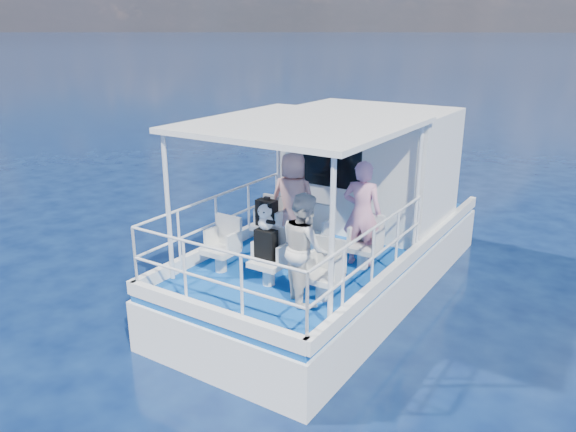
% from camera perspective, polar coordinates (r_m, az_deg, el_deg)
% --- Properties ---
extents(ground, '(2000.00, 2000.00, 0.00)m').
position_cam_1_polar(ground, '(9.57, 1.88, -9.45)').
color(ground, '#071438').
rests_on(ground, ground).
extents(hull, '(3.00, 7.00, 1.60)m').
position_cam_1_polar(hull, '(10.35, 4.75, -7.25)').
color(hull, white).
rests_on(hull, ground).
extents(deck, '(2.90, 6.90, 0.10)m').
position_cam_1_polar(deck, '(10.02, 4.88, -2.86)').
color(deck, '#0B449B').
rests_on(deck, hull).
extents(cabin, '(2.85, 2.00, 2.20)m').
position_cam_1_polar(cabin, '(10.80, 8.31, 4.98)').
color(cabin, white).
rests_on(cabin, deck).
extents(canopy, '(3.00, 3.20, 0.08)m').
position_cam_1_polar(canopy, '(8.40, 1.40, 9.28)').
color(canopy, white).
rests_on(canopy, cabin).
extents(canopy_posts, '(2.77, 2.97, 2.20)m').
position_cam_1_polar(canopy_posts, '(8.61, 1.17, 1.73)').
color(canopy_posts, white).
rests_on(canopy_posts, deck).
extents(railings, '(2.84, 3.59, 1.00)m').
position_cam_1_polar(railings, '(8.55, -0.00, -2.66)').
color(railings, white).
rests_on(railings, deck).
extents(seat_port_fwd, '(0.48, 0.46, 0.38)m').
position_cam_1_polar(seat_port_fwd, '(9.73, -2.00, -1.95)').
color(seat_port_fwd, silver).
rests_on(seat_port_fwd, deck).
extents(seat_center_fwd, '(0.48, 0.46, 0.38)m').
position_cam_1_polar(seat_center_fwd, '(9.28, 2.59, -2.99)').
color(seat_center_fwd, silver).
rests_on(seat_center_fwd, deck).
extents(seat_stbd_fwd, '(0.48, 0.46, 0.38)m').
position_cam_1_polar(seat_stbd_fwd, '(8.89, 7.62, -4.11)').
color(seat_stbd_fwd, silver).
rests_on(seat_stbd_fwd, deck).
extents(seat_port_aft, '(0.48, 0.46, 0.38)m').
position_cam_1_polar(seat_port_aft, '(8.77, -6.84, -4.42)').
color(seat_port_aft, silver).
rests_on(seat_port_aft, deck).
extents(seat_center_aft, '(0.48, 0.46, 0.38)m').
position_cam_1_polar(seat_center_aft, '(8.26, -1.98, -5.76)').
color(seat_center_aft, silver).
rests_on(seat_center_aft, deck).
extents(seat_stbd_aft, '(0.48, 0.46, 0.38)m').
position_cam_1_polar(seat_stbd_aft, '(7.83, 3.49, -7.22)').
color(seat_stbd_aft, silver).
rests_on(seat_stbd_aft, deck).
extents(passenger_port_fwd, '(0.68, 0.55, 1.64)m').
position_cam_1_polar(passenger_port_fwd, '(9.55, 0.51, 1.67)').
color(passenger_port_fwd, '#DD988F').
rests_on(passenger_port_fwd, deck).
extents(passenger_stbd_fwd, '(0.68, 0.51, 1.69)m').
position_cam_1_polar(passenger_stbd_fwd, '(8.83, 7.53, 0.25)').
color(passenger_stbd_fwd, pink).
rests_on(passenger_stbd_fwd, deck).
extents(passenger_stbd_aft, '(0.94, 0.93, 1.54)m').
position_cam_1_polar(passenger_stbd_aft, '(7.60, 1.69, -3.24)').
color(passenger_stbd_aft, silver).
rests_on(passenger_stbd_aft, deck).
extents(backpack_port, '(0.35, 0.20, 0.46)m').
position_cam_1_polar(backpack_port, '(9.55, -2.18, 0.32)').
color(backpack_port, black).
rests_on(backpack_port, seat_port_fwd).
extents(backpack_center, '(0.31, 0.18, 0.47)m').
position_cam_1_polar(backpack_center, '(8.12, -2.24, -2.98)').
color(backpack_center, black).
rests_on(backpack_center, seat_center_aft).
extents(compact_camera, '(0.10, 0.06, 0.06)m').
position_cam_1_polar(compact_camera, '(9.47, -2.15, 1.79)').
color(compact_camera, black).
rests_on(compact_camera, backpack_port).
extents(panda, '(0.26, 0.21, 0.40)m').
position_cam_1_polar(panda, '(7.99, -2.28, -0.03)').
color(panda, white).
rests_on(panda, backpack_center).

